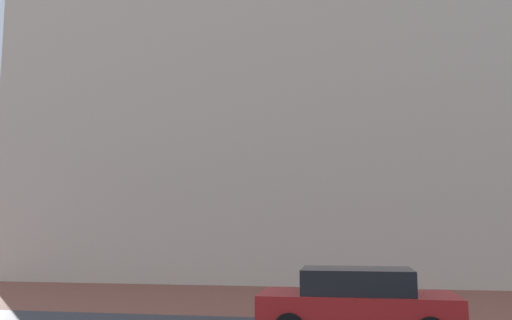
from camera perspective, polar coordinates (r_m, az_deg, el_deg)
landmark_building at (r=30.29m, az=6.92°, el=7.22°), size 29.11×15.57×31.44m
car_red at (r=12.25m, az=10.68°, el=-14.80°), size 4.21×1.96×1.48m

